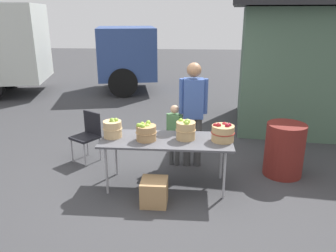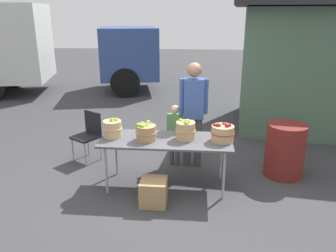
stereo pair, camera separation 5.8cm
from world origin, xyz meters
name	(u,v)px [view 1 (the left image)]	position (x,y,z in m)	size (l,w,h in m)	color
ground_plane	(166,185)	(0.00, 0.00, 0.00)	(40.00, 40.00, 0.00)	#38383A
market_table	(166,142)	(0.00, 0.00, 0.71)	(1.90, 0.76, 0.75)	#4C4C51
apple_basket_green_0	(113,129)	(-0.79, 0.03, 0.88)	(0.29, 0.29, 0.29)	tan
apple_basket_green_1	(146,132)	(-0.29, -0.06, 0.87)	(0.31, 0.31, 0.27)	#A87F51
apple_basket_green_2	(186,130)	(0.28, 0.03, 0.89)	(0.30, 0.30, 0.32)	tan
apple_basket_red_0	(223,133)	(0.81, 0.00, 0.87)	(0.34, 0.34, 0.27)	tan
vendor_adult	(193,107)	(0.38, 0.75, 1.03)	(0.46, 0.25, 1.75)	#3F3F3F
child_customer	(174,130)	(0.07, 0.75, 0.62)	(0.27, 0.18, 1.06)	#3F3F3F
box_truck	(10,46)	(-5.36, 5.74, 1.49)	(7.98, 3.69, 2.75)	silver
food_kiosk	(311,65)	(2.94, 3.16, 1.38)	(3.81, 3.28, 2.74)	#47604C
folding_chair	(88,133)	(-1.44, 0.84, 0.51)	(0.55, 0.55, 0.86)	black
trash_barrel	(284,150)	(1.84, 0.52, 0.43)	(0.61, 0.61, 0.85)	maroon
produce_crate	(154,192)	(-0.12, -0.52, 0.18)	(0.35, 0.35, 0.35)	#A87F51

